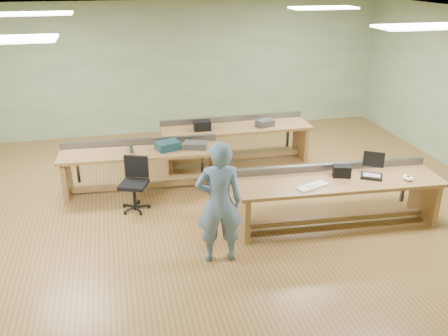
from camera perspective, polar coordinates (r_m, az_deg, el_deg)
The scene contains 21 objects.
floor at distance 7.96m, azimuth -1.96°, elevation -4.37°, with size 10.00×10.00×0.00m, color olive.
ceiling at distance 7.09m, azimuth -2.30°, elevation 17.67°, with size 10.00×10.00×0.00m, color silver.
wall_back at distance 11.22m, azimuth -6.26°, elevation 11.83°, with size 10.00×0.04×3.00m, color #9CB68A.
wall_front at distance 3.89m, azimuth 9.89°, elevation -11.19°, with size 10.00×0.04×3.00m, color #9CB68A.
fluor_panels at distance 7.09m, azimuth -2.30°, elevation 17.43°, with size 6.20×3.50×0.03m.
workbench_front at distance 7.34m, azimuth 13.39°, elevation -2.61°, with size 3.15×1.03×0.86m.
workbench_mid at distance 8.37m, azimuth -9.99°, elevation 0.87°, with size 2.77×0.90×0.86m.
workbench_back at distance 9.49m, azimuth 1.44°, elevation 3.97°, with size 2.96×0.79×0.86m.
person at distance 6.15m, azimuth -0.61°, elevation -4.20°, with size 0.62×0.41×1.70m, color slate.
laptop_base at distance 7.44m, azimuth 17.33°, elevation -0.96°, with size 0.31×0.25×0.03m, color black.
laptop_screen at distance 7.47m, azimuth 17.57°, elevation 0.99°, with size 0.31×0.02×0.24m, color black.
keyboard at distance 6.91m, azimuth 10.61°, elevation -2.18°, with size 0.49×0.16×0.03m, color silver.
trackball_mouse at distance 7.52m, azimuth 21.26°, elevation -1.11°, with size 0.14×0.17×0.07m, color white.
camera_bag at distance 7.32m, azimuth 13.99°, elevation -0.37°, with size 0.26×0.17×0.18m, color black.
task_chair at distance 7.81m, azimuth -10.64°, elevation -2.71°, with size 0.61×0.61×0.87m.
parts_bin_teal at distance 8.24m, azimuth -6.79°, elevation 2.70°, with size 0.39×0.29×0.14m, color #12313B.
parts_bin_grey at distance 8.26m, azimuth -3.46°, elevation 2.76°, with size 0.39×0.25×0.11m, color #37383A.
mug at distance 8.20m, azimuth -11.31°, elevation 2.19°, with size 0.13×0.13×0.11m, color #37383A.
drinks_can at distance 8.15m, azimuth -11.46°, elevation 2.11°, with size 0.07×0.07×0.13m, color silver.
storage_box_back at distance 9.18m, azimuth -2.64°, elevation 5.14°, with size 0.32×0.23×0.18m, color black.
tray_back at distance 9.44m, azimuth 4.97°, elevation 5.42°, with size 0.32×0.24×0.13m, color #37383A.
Camera 1 is at (-1.37, -6.92, 3.67)m, focal length 38.00 mm.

